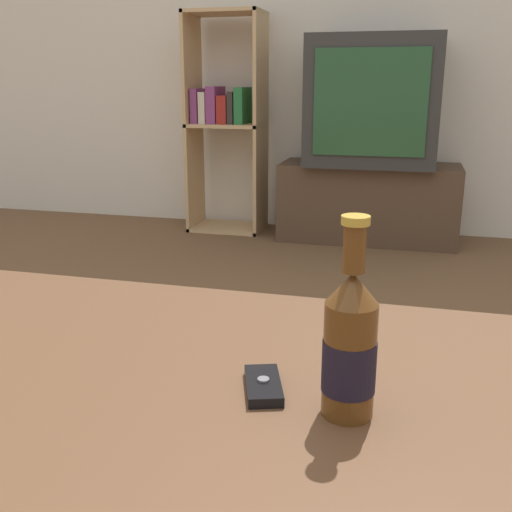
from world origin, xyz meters
TOP-DOWN VIEW (x-y plane):
  - back_wall at (0.00, 3.02)m, footprint 8.00×0.05m
  - coffee_table at (0.00, 0.00)m, footprint 1.16×0.81m
  - tv_stand at (0.12, 2.76)m, footprint 0.99×0.38m
  - television at (0.12, 2.76)m, footprint 0.69×0.51m
  - bookshelf at (-0.74, 2.81)m, footprint 0.44×0.30m
  - beer_bottle at (0.29, 0.01)m, footprint 0.06×0.06m
  - cell_phone at (0.18, 0.04)m, footprint 0.07×0.10m

SIDE VIEW (x-z plane):
  - tv_stand at x=0.12m, z-range 0.00..0.44m
  - coffee_table at x=0.00m, z-range 0.18..0.67m
  - cell_phone at x=0.18m, z-range 0.49..0.51m
  - beer_bottle at x=0.29m, z-range 0.46..0.70m
  - bookshelf at x=-0.74m, z-range 0.03..1.30m
  - television at x=0.12m, z-range 0.44..1.11m
  - back_wall at x=0.00m, z-range 0.00..2.60m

